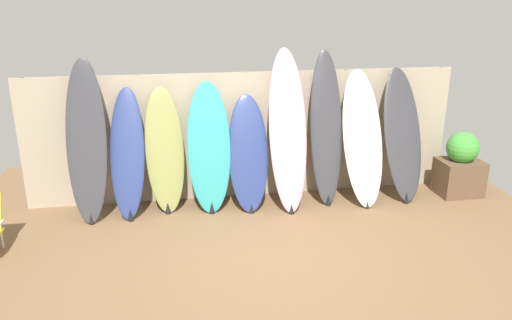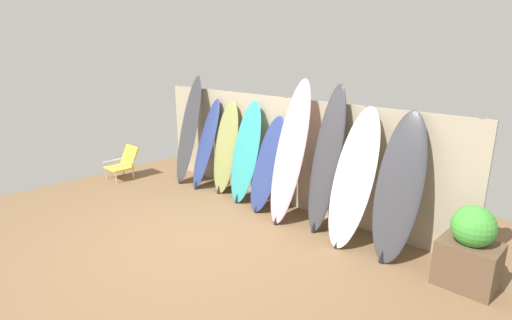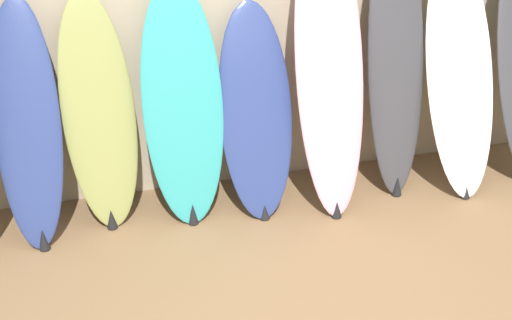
% 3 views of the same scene
% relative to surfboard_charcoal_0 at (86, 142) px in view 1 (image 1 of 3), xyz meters
% --- Properties ---
extents(ground, '(7.68, 7.68, 0.00)m').
position_rel_surfboard_charcoal_0_xyz_m(ground, '(2.11, -1.60, -1.02)').
color(ground, brown).
extents(fence_back, '(6.08, 0.11, 1.80)m').
position_rel_surfboard_charcoal_0_xyz_m(fence_back, '(2.11, 0.41, -0.12)').
color(fence_back, tan).
rests_on(fence_back, ground).
extents(surfboard_charcoal_0, '(0.53, 0.63, 2.07)m').
position_rel_surfboard_charcoal_0_xyz_m(surfboard_charcoal_0, '(0.00, 0.00, 0.00)').
color(surfboard_charcoal_0, '#38383D').
rests_on(surfboard_charcoal_0, ground).
extents(surfboard_navy_1, '(0.51, 0.70, 1.67)m').
position_rel_surfboard_charcoal_0_xyz_m(surfboard_navy_1, '(0.49, 0.03, -0.20)').
color(surfboard_navy_1, navy).
rests_on(surfboard_navy_1, ground).
extents(surfboard_olive_2, '(0.55, 0.50, 1.67)m').
position_rel_surfboard_charcoal_0_xyz_m(surfboard_olive_2, '(0.97, 0.09, -0.20)').
color(surfboard_olive_2, olive).
rests_on(surfboard_olive_2, ground).
extents(surfboard_teal_3, '(0.59, 0.53, 1.73)m').
position_rel_surfboard_charcoal_0_xyz_m(surfboard_teal_3, '(1.55, 0.02, -0.17)').
color(surfboard_teal_3, teal).
rests_on(surfboard_teal_3, ground).
extents(surfboard_navy_4, '(0.57, 0.65, 1.53)m').
position_rel_surfboard_charcoal_0_xyz_m(surfboard_navy_4, '(2.08, -0.00, -0.26)').
color(surfboard_navy_4, navy).
rests_on(surfboard_navy_4, ground).
extents(surfboard_pink_5, '(0.51, 0.72, 2.15)m').
position_rel_surfboard_charcoal_0_xyz_m(surfboard_pink_5, '(2.61, -0.08, 0.05)').
color(surfboard_pink_5, pink).
rests_on(surfboard_pink_5, ground).
extents(surfboard_charcoal_6, '(0.46, 0.59, 2.10)m').
position_rel_surfboard_charcoal_0_xyz_m(surfboard_charcoal_6, '(3.18, 0.04, 0.02)').
color(surfboard_charcoal_6, '#38383D').
rests_on(surfboard_charcoal_6, ground).
extents(surfboard_white_7, '(0.58, 0.78, 1.83)m').
position_rel_surfboard_charcoal_0_xyz_m(surfboard_white_7, '(3.68, -0.05, -0.11)').
color(surfboard_white_7, white).
rests_on(surfboard_white_7, ground).
extents(surfboard_charcoal_8, '(0.65, 0.77, 1.84)m').
position_rel_surfboard_charcoal_0_xyz_m(surfboard_charcoal_8, '(4.29, -0.01, -0.11)').
color(surfboard_charcoal_8, '#38383D').
rests_on(surfboard_charcoal_8, ground).
extents(planter_box, '(0.61, 0.49, 0.94)m').
position_rel_surfboard_charcoal_0_xyz_m(planter_box, '(5.19, -0.10, -0.59)').
color(planter_box, brown).
rests_on(planter_box, ground).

